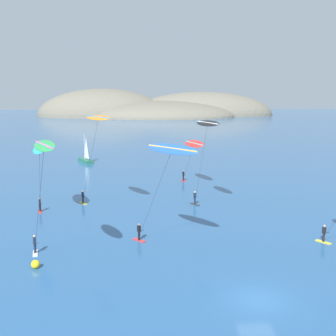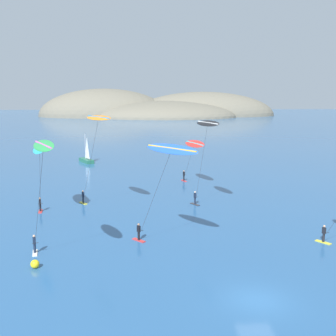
{
  "view_description": "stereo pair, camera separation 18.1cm",
  "coord_description": "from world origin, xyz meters",
  "px_view_note": "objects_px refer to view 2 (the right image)",
  "views": [
    {
      "loc": [
        -7.69,
        -26.13,
        14.01
      ],
      "look_at": [
        -5.03,
        19.47,
        5.64
      ],
      "focal_mm": 45.0,
      "sensor_mm": 36.0,
      "label": 1
    },
    {
      "loc": [
        -7.5,
        -26.14,
        14.01
      ],
      "look_at": [
        -5.03,
        19.47,
        5.64
      ],
      "focal_mm": 45.0,
      "sensor_mm": 36.0,
      "label": 2
    }
  ],
  "objects_px": {
    "kitesurfer_cyan": "(40,152)",
    "kitesurfer_orange": "(97,125)",
    "kitesurfer_red": "(194,146)",
    "marker_buoy": "(35,264)",
    "sailboat_near": "(86,159)",
    "kitesurfer_green": "(42,158)",
    "kitesurfer_blue": "(168,157)",
    "kitesurfer_black": "(206,131)"
  },
  "relations": [
    {
      "from": "kitesurfer_red",
      "to": "kitesurfer_orange",
      "type": "distance_m",
      "value": 19.15
    },
    {
      "from": "marker_buoy",
      "to": "sailboat_near",
      "type": "bearing_deg",
      "value": 93.31
    },
    {
      "from": "sailboat_near",
      "to": "kitesurfer_cyan",
      "type": "distance_m",
      "value": 37.85
    },
    {
      "from": "sailboat_near",
      "to": "kitesurfer_green",
      "type": "relative_size",
      "value": 0.54
    },
    {
      "from": "kitesurfer_cyan",
      "to": "marker_buoy",
      "type": "xyz_separation_m",
      "value": [
        2.67,
        -14.12,
        -7.02
      ]
    },
    {
      "from": "kitesurfer_green",
      "to": "kitesurfer_blue",
      "type": "bearing_deg",
      "value": 21.55
    },
    {
      "from": "kitesurfer_green",
      "to": "marker_buoy",
      "type": "height_order",
      "value": "kitesurfer_green"
    },
    {
      "from": "sailboat_near",
      "to": "kitesurfer_black",
      "type": "distance_m",
      "value": 41.23
    },
    {
      "from": "sailboat_near",
      "to": "marker_buoy",
      "type": "height_order",
      "value": "sailboat_near"
    },
    {
      "from": "kitesurfer_orange",
      "to": "marker_buoy",
      "type": "height_order",
      "value": "kitesurfer_orange"
    },
    {
      "from": "sailboat_near",
      "to": "kitesurfer_orange",
      "type": "bearing_deg",
      "value": -79.72
    },
    {
      "from": "kitesurfer_red",
      "to": "kitesurfer_blue",
      "type": "xyz_separation_m",
      "value": [
        -5.25,
        -26.49,
        2.54
      ]
    },
    {
      "from": "sailboat_near",
      "to": "kitesurfer_black",
      "type": "height_order",
      "value": "kitesurfer_black"
    },
    {
      "from": "kitesurfer_blue",
      "to": "sailboat_near",
      "type": "bearing_deg",
      "value": 105.9
    },
    {
      "from": "kitesurfer_orange",
      "to": "kitesurfer_cyan",
      "type": "bearing_deg",
      "value": -167.61
    },
    {
      "from": "kitesurfer_cyan",
      "to": "kitesurfer_black",
      "type": "relative_size",
      "value": 0.78
    },
    {
      "from": "kitesurfer_green",
      "to": "kitesurfer_cyan",
      "type": "bearing_deg",
      "value": 104.66
    },
    {
      "from": "sailboat_near",
      "to": "marker_buoy",
      "type": "xyz_separation_m",
      "value": [
        2.97,
        -51.37,
        -0.29
      ]
    },
    {
      "from": "sailboat_near",
      "to": "marker_buoy",
      "type": "bearing_deg",
      "value": -86.69
    },
    {
      "from": "kitesurfer_cyan",
      "to": "kitesurfer_orange",
      "type": "distance_m",
      "value": 6.98
    },
    {
      "from": "kitesurfer_black",
      "to": "kitesurfer_cyan",
      "type": "bearing_deg",
      "value": -174.74
    },
    {
      "from": "sailboat_near",
      "to": "kitesurfer_cyan",
      "type": "bearing_deg",
      "value": -89.54
    },
    {
      "from": "sailboat_near",
      "to": "kitesurfer_black",
      "type": "xyz_separation_m",
      "value": [
        18.97,
        -35.53,
        8.83
      ]
    },
    {
      "from": "sailboat_near",
      "to": "kitesurfer_green",
      "type": "distance_m",
      "value": 53.24
    },
    {
      "from": "kitesurfer_blue",
      "to": "kitesurfer_orange",
      "type": "bearing_deg",
      "value": 119.98
    },
    {
      "from": "marker_buoy",
      "to": "kitesurfer_black",
      "type": "bearing_deg",
      "value": 44.71
    },
    {
      "from": "sailboat_near",
      "to": "kitesurfer_green",
      "type": "height_order",
      "value": "kitesurfer_green"
    },
    {
      "from": "kitesurfer_green",
      "to": "kitesurfer_red",
      "type": "xyz_separation_m",
      "value": [
        14.83,
        30.28,
        -3.17
      ]
    },
    {
      "from": "kitesurfer_blue",
      "to": "marker_buoy",
      "type": "relative_size",
      "value": 13.8
    },
    {
      "from": "kitesurfer_green",
      "to": "kitesurfer_red",
      "type": "bearing_deg",
      "value": 63.91
    },
    {
      "from": "kitesurfer_blue",
      "to": "marker_buoy",
      "type": "xyz_separation_m",
      "value": [
        -10.88,
        -2.77,
        -8.16
      ]
    },
    {
      "from": "kitesurfer_black",
      "to": "kitesurfer_red",
      "type": "bearing_deg",
      "value": 89.48
    },
    {
      "from": "kitesurfer_cyan",
      "to": "kitesurfer_green",
      "type": "xyz_separation_m",
      "value": [
        3.96,
        -15.13,
        1.77
      ]
    },
    {
      "from": "sailboat_near",
      "to": "kitesurfer_red",
      "type": "distance_m",
      "value": 29.69
    },
    {
      "from": "sailboat_near",
      "to": "kitesurfer_red",
      "type": "height_order",
      "value": "kitesurfer_red"
    },
    {
      "from": "sailboat_near",
      "to": "kitesurfer_blue",
      "type": "height_order",
      "value": "kitesurfer_blue"
    },
    {
      "from": "kitesurfer_blue",
      "to": "marker_buoy",
      "type": "height_order",
      "value": "kitesurfer_blue"
    },
    {
      "from": "sailboat_near",
      "to": "kitesurfer_red",
      "type": "xyz_separation_m",
      "value": [
        19.09,
        -22.11,
        5.33
      ]
    },
    {
      "from": "kitesurfer_black",
      "to": "kitesurfer_blue",
      "type": "height_order",
      "value": "kitesurfer_black"
    },
    {
      "from": "marker_buoy",
      "to": "kitesurfer_blue",
      "type": "bearing_deg",
      "value": 14.29
    },
    {
      "from": "kitesurfer_red",
      "to": "marker_buoy",
      "type": "xyz_separation_m",
      "value": [
        -16.12,
        -29.26,
        -5.62
      ]
    },
    {
      "from": "kitesurfer_green",
      "to": "marker_buoy",
      "type": "bearing_deg",
      "value": 141.88
    }
  ]
}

